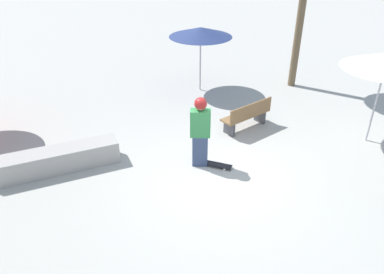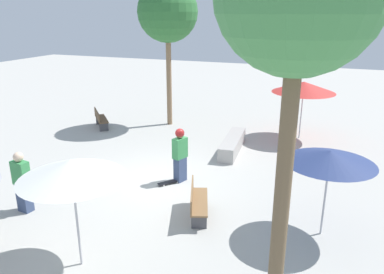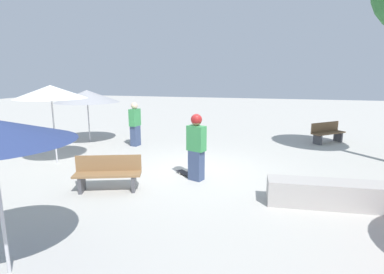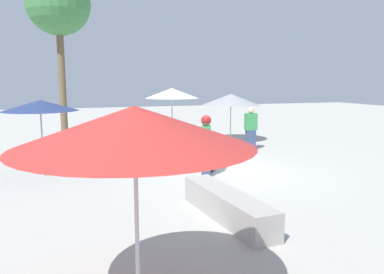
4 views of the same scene
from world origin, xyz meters
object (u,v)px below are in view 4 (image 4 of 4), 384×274
(shade_umbrella_white, at_px, (172,93))
(bystander_watching, at_px, (251,128))
(skateboard, at_px, (209,171))
(shade_umbrella_grey, at_px, (231,99))
(bench_far, at_px, (148,153))
(concrete_ledge, at_px, (227,205))
(skater_main, at_px, (206,143))
(shade_umbrella_red, at_px, (135,127))
(palm_tree_center_right, at_px, (58,5))
(shade_umbrella_navy, at_px, (40,106))

(shade_umbrella_white, relative_size, bystander_watching, 1.42)
(skateboard, height_order, shade_umbrella_grey, shade_umbrella_grey)
(shade_umbrella_white, bearing_deg, bench_far, 59.84)
(bystander_watching, bearing_deg, concrete_ledge, 66.02)
(skater_main, height_order, shade_umbrella_grey, shade_umbrella_grey)
(shade_umbrella_red, bearing_deg, palm_tree_center_right, -86.55)
(concrete_ledge, height_order, shade_umbrella_white, shade_umbrella_white)
(shade_umbrella_navy, distance_m, shade_umbrella_white, 5.79)
(concrete_ledge, distance_m, palm_tree_center_right, 10.24)
(concrete_ledge, height_order, shade_umbrella_red, shade_umbrella_red)
(bench_far, distance_m, shade_umbrella_white, 3.79)
(shade_umbrella_navy, distance_m, shade_umbrella_red, 7.67)
(bench_far, bearing_deg, skateboard, -154.97)
(skateboard, distance_m, shade_umbrella_navy, 5.29)
(concrete_ledge, xyz_separation_m, shade_umbrella_navy, (3.64, -4.95, 1.79))
(concrete_ledge, bearing_deg, palm_tree_center_right, -70.23)
(shade_umbrella_grey, bearing_deg, skater_main, 58.60)
(shade_umbrella_red, xyz_separation_m, shade_umbrella_grey, (-6.58, -11.52, -0.34))
(shade_umbrella_red, xyz_separation_m, shade_umbrella_white, (-3.55, -10.71, 0.00))
(shade_umbrella_navy, bearing_deg, skateboard, 165.00)
(shade_umbrella_red, bearing_deg, bench_far, -103.52)
(shade_umbrella_navy, relative_size, shade_umbrella_red, 0.84)
(skateboard, height_order, shade_umbrella_white, shade_umbrella_white)
(skateboard, distance_m, concrete_ledge, 3.85)
(skater_main, xyz_separation_m, bench_far, (1.30, -1.89, -0.54))
(skater_main, height_order, skateboard, skater_main)
(palm_tree_center_right, bearing_deg, bench_far, 129.73)
(shade_umbrella_navy, bearing_deg, bystander_watching, -167.18)
(shade_umbrella_white, xyz_separation_m, palm_tree_center_right, (4.21, -0.21, 3.20))
(palm_tree_center_right, bearing_deg, concrete_ledge, 109.77)
(shade_umbrella_grey, bearing_deg, concrete_ledge, 64.49)
(skateboard, xyz_separation_m, shade_umbrella_red, (3.42, 6.29, 2.21))
(concrete_ledge, relative_size, bystander_watching, 1.70)
(shade_umbrella_navy, xyz_separation_m, shade_umbrella_grey, (-7.89, -3.96, -0.13))
(skater_main, bearing_deg, shade_umbrella_grey, -10.63)
(shade_umbrella_navy, relative_size, palm_tree_center_right, 0.33)
(skateboard, bearing_deg, bench_far, 83.17)
(skateboard, distance_m, palm_tree_center_right, 8.21)
(bench_far, distance_m, shade_umbrella_red, 8.28)
(bench_far, distance_m, shade_umbrella_grey, 6.14)
(shade_umbrella_navy, xyz_separation_m, bystander_watching, (-7.75, -1.76, -1.19))
(skater_main, distance_m, skateboard, 1.00)
(bench_far, xyz_separation_m, shade_umbrella_white, (-1.66, -2.86, 1.85))
(shade_umbrella_white, bearing_deg, shade_umbrella_red, 71.67)
(palm_tree_center_right, bearing_deg, shade_umbrella_red, 93.45)
(shade_umbrella_red, distance_m, bystander_watching, 11.42)
(bench_far, bearing_deg, concrete_ledge, 165.33)
(skateboard, height_order, shade_umbrella_navy, shade_umbrella_navy)
(palm_tree_center_right, distance_m, bystander_watching, 8.61)
(concrete_ledge, relative_size, shade_umbrella_grey, 1.13)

